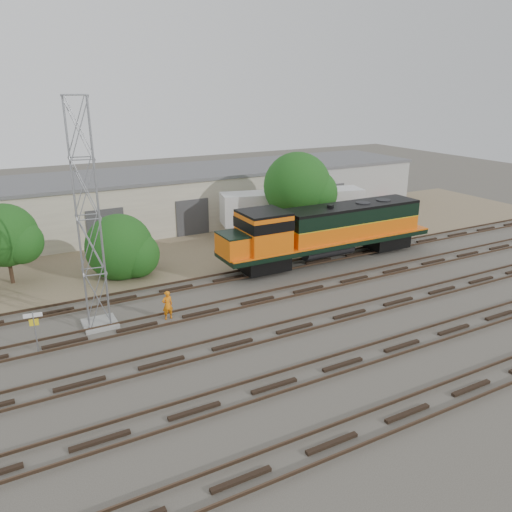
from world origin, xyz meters
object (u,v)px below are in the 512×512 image
signal_tower (89,221)px  locomotive (326,230)px  worker (167,305)px  semi_trailer (296,207)px

signal_tower → locomotive: bearing=9.5°
locomotive → worker: bearing=-164.1°
worker → semi_trailer: (16.73, 11.86, 1.69)m
signal_tower → worker: bearing=-16.0°
locomotive → worker: locomotive is taller
signal_tower → worker: 6.72m
locomotive → worker: size_ratio=10.21×
worker → signal_tower: bearing=-18.8°
locomotive → signal_tower: 19.05m
semi_trailer → signal_tower: bearing=-138.8°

